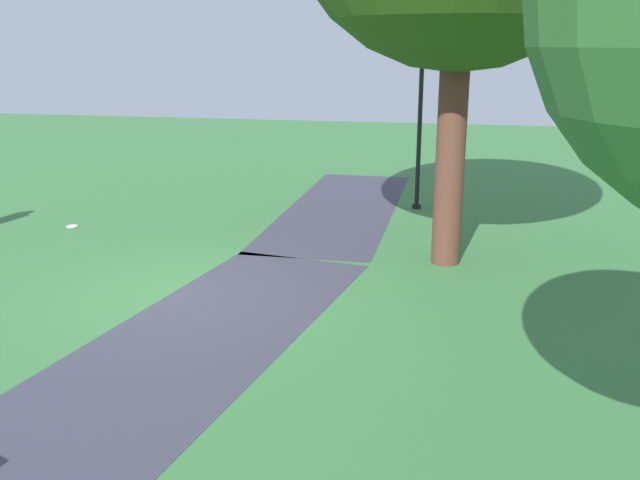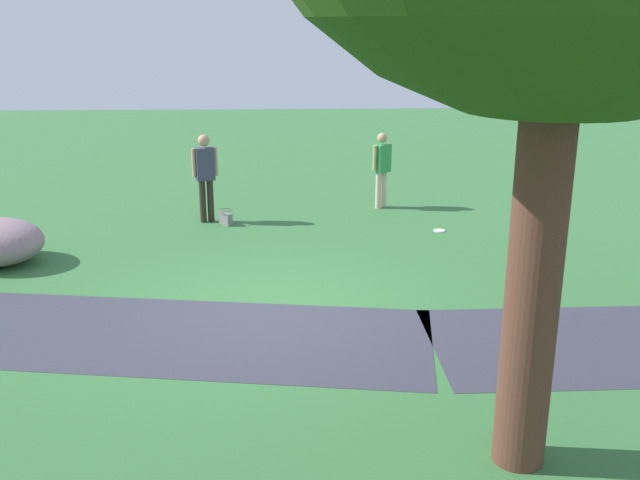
{
  "view_description": "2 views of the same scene",
  "coord_description": "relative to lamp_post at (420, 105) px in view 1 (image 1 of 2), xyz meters",
  "views": [
    {
      "loc": [
        9.05,
        3.97,
        3.59
      ],
      "look_at": [
        -0.31,
        1.95,
        0.85
      ],
      "focal_mm": 38.42,
      "sensor_mm": 36.0,
      "label": 1
    },
    {
      "loc": [
        -0.23,
        9.46,
        3.96
      ],
      "look_at": [
        -0.64,
        -0.47,
        0.9
      ],
      "focal_mm": 40.17,
      "sensor_mm": 36.0,
      "label": 2
    }
  ],
  "objects": [
    {
      "name": "frisbee_on_grass",
      "position": [
        3.15,
        -6.78,
        -2.32
      ],
      "size": [
        0.23,
        0.23,
        0.02
      ],
      "color": "white",
      "rests_on": "ground"
    },
    {
      "name": "ground_plane",
      "position": [
        6.28,
        -2.91,
        -2.33
      ],
      "size": [
        48.0,
        48.0,
        0.0
      ],
      "primitive_type": "plane",
      "color": "#39733C"
    },
    {
      "name": "footpath_segment_mid",
      "position": [
        8.23,
        -2.23,
        -2.32
      ],
      "size": [
        8.27,
        3.55,
        0.01
      ],
      "color": "#3B3A49",
      "rests_on": "ground"
    },
    {
      "name": "lamp_post",
      "position": [
        0.0,
        0.0,
        0.0
      ],
      "size": [
        0.28,
        0.28,
        3.79
      ],
      "color": "black",
      "rests_on": "ground"
    },
    {
      "name": "footpath_segment_near",
      "position": [
        0.28,
        -1.66,
        -2.32
      ],
      "size": [
        8.02,
        2.44,
        0.01
      ],
      "color": "#3B3A49",
      "rests_on": "ground"
    }
  ]
}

